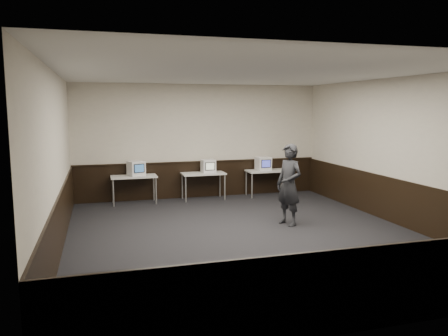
% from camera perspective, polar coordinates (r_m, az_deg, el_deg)
% --- Properties ---
extents(floor, '(8.00, 8.00, 0.00)m').
position_cam_1_polar(floor, '(8.91, 2.75, -8.72)').
color(floor, black).
rests_on(floor, ground).
extents(ceiling, '(8.00, 8.00, 0.00)m').
position_cam_1_polar(ceiling, '(8.56, 2.89, 12.27)').
color(ceiling, white).
rests_on(ceiling, back_wall).
extents(back_wall, '(7.00, 0.00, 7.00)m').
position_cam_1_polar(back_wall, '(12.42, -3.17, 3.51)').
color(back_wall, beige).
rests_on(back_wall, ground).
extents(front_wall, '(7.00, 0.00, 7.00)m').
position_cam_1_polar(front_wall, '(5.02, 17.79, -3.32)').
color(front_wall, beige).
rests_on(front_wall, ground).
extents(left_wall, '(0.00, 8.00, 8.00)m').
position_cam_1_polar(left_wall, '(8.16, -21.12, 0.72)').
color(left_wall, beige).
rests_on(left_wall, ground).
extents(right_wall, '(0.00, 8.00, 8.00)m').
position_cam_1_polar(right_wall, '(10.27, 21.65, 2.05)').
color(right_wall, beige).
rests_on(right_wall, ground).
extents(wainscot_back, '(6.98, 0.04, 1.00)m').
position_cam_1_polar(wainscot_back, '(12.54, -3.11, -1.52)').
color(wainscot_back, black).
rests_on(wainscot_back, back_wall).
extents(wainscot_front, '(6.98, 0.04, 1.00)m').
position_cam_1_polar(wainscot_front, '(5.35, 17.16, -14.93)').
color(wainscot_front, black).
rests_on(wainscot_front, front_wall).
extents(wainscot_left, '(0.04, 7.98, 1.00)m').
position_cam_1_polar(wainscot_left, '(8.36, -20.61, -6.78)').
color(wainscot_left, black).
rests_on(wainscot_left, left_wall).
extents(wainscot_right, '(0.04, 7.98, 1.00)m').
position_cam_1_polar(wainscot_right, '(10.41, 21.26, -3.98)').
color(wainscot_right, black).
rests_on(wainscot_right, right_wall).
extents(wainscot_rail, '(6.98, 0.06, 0.04)m').
position_cam_1_polar(wainscot_rail, '(12.44, -3.11, 0.83)').
color(wainscot_rail, black).
rests_on(wainscot_rail, wainscot_back).
extents(desk_left, '(1.20, 0.60, 0.75)m').
position_cam_1_polar(desk_left, '(11.86, -11.69, -1.34)').
color(desk_left, silver).
rests_on(desk_left, ground).
extents(desk_center, '(1.20, 0.60, 0.75)m').
position_cam_1_polar(desk_center, '(12.14, -2.72, -0.97)').
color(desk_center, silver).
rests_on(desk_center, ground).
extents(desk_right, '(1.20, 0.60, 0.75)m').
position_cam_1_polar(desk_right, '(12.71, 5.64, -0.60)').
color(desk_right, silver).
rests_on(desk_right, ground).
extents(emac_left, '(0.50, 0.51, 0.39)m').
position_cam_1_polar(emac_left, '(11.85, -11.40, -0.03)').
color(emac_left, white).
rests_on(emac_left, desk_left).
extents(emac_center, '(0.37, 0.40, 0.36)m').
position_cam_1_polar(emac_center, '(12.15, -2.07, 0.25)').
color(emac_center, white).
rests_on(emac_center, desk_center).
extents(emac_right, '(0.40, 0.43, 0.39)m').
position_cam_1_polar(emac_right, '(12.66, 5.15, 0.59)').
color(emac_right, white).
rests_on(emac_right, desk_right).
extents(person, '(0.64, 0.76, 1.77)m').
position_cam_1_polar(person, '(9.57, 8.49, -2.18)').
color(person, black).
rests_on(person, ground).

